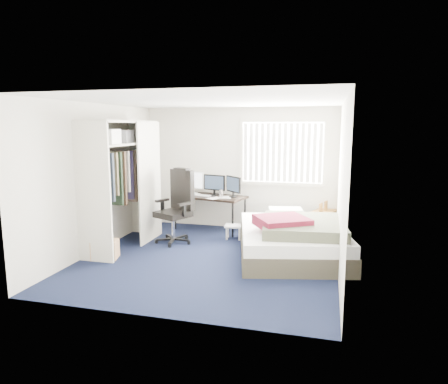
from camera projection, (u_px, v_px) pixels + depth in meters
name	position (u px, v px, depth m)	size (l,w,h in m)	color
ground	(210.00, 258.00, 6.49)	(4.20, 4.20, 0.00)	black
room_shell	(210.00, 166.00, 6.24)	(4.20, 4.20, 4.20)	silver
window_assembly	(282.00, 153.00, 7.95)	(1.72, 0.09, 1.32)	white
closet	(122.00, 171.00, 6.94)	(0.64, 1.84, 2.22)	beige
desk	(210.00, 194.00, 8.16)	(1.57, 0.99, 1.18)	black
office_chair	(177.00, 214.00, 7.37)	(0.85, 0.85, 1.36)	black
footstool	(234.00, 228.00, 7.58)	(0.36, 0.30, 0.27)	white
nightstand	(324.00, 214.00, 7.73)	(0.59, 0.81, 0.68)	brown
bed	(292.00, 238.00, 6.59)	(2.11, 2.52, 0.72)	#383428
pine_box	(105.00, 249.00, 6.47)	(0.40, 0.30, 0.30)	tan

